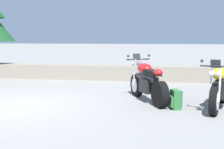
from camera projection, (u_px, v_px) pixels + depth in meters
name	position (u px, v px, depth m)	size (l,w,h in m)	color
ground_plane	(7.00, 106.00, 7.36)	(120.00, 120.00, 0.00)	gray
stone_wall	(67.00, 72.00, 12.03)	(36.00, 0.80, 0.55)	gray
motorcycle_red_centre	(147.00, 82.00, 7.80)	(1.13, 1.92, 1.18)	black
motorcycle_yellow_far_right	(219.00, 88.00, 7.01)	(0.91, 2.01, 1.18)	black
rider_backpack	(175.00, 99.00, 6.99)	(0.32, 0.34, 0.47)	#2D6B38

